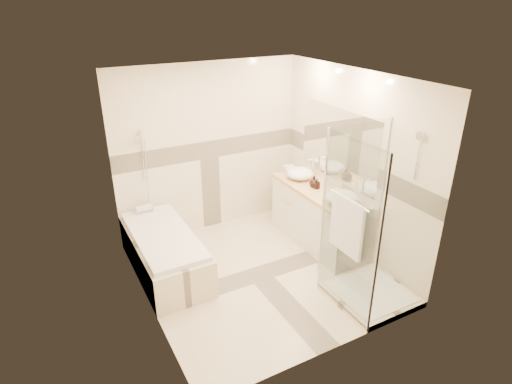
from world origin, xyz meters
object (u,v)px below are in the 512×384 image
bathtub (164,250)px  vessel_sink_far (342,198)px  vanity (317,216)px  amenity_bottle_b (314,181)px  shower_enclosure (362,261)px  amenity_bottle_a (317,184)px  vessel_sink_near (300,173)px

bathtub → vessel_sink_far: 2.38m
vanity → vessel_sink_far: vessel_sink_far is taller
vessel_sink_far → amenity_bottle_b: (0.00, 0.62, -0.01)m
bathtub → shower_enclosure: bearing=-41.1°
shower_enclosure → amenity_bottle_a: bearing=78.2°
bathtub → vessel_sink_far: vessel_sink_far is taller
amenity_bottle_a → amenity_bottle_b: 0.07m
bathtub → vessel_sink_near: vessel_sink_near is taller
bathtub → vessel_sink_near: bearing=2.8°
vessel_sink_near → vessel_sink_far: 0.97m
bathtub → amenity_bottle_b: size_ratio=10.57×
shower_enclosure → amenity_bottle_b: (0.27, 1.38, 0.43)m
amenity_bottle_b → shower_enclosure: bearing=-101.2°
vanity → amenity_bottle_a: size_ratio=10.68×
shower_enclosure → vessel_sink_far: shower_enclosure is taller
vessel_sink_near → amenity_bottle_b: bearing=-90.0°
shower_enclosure → amenity_bottle_b: shower_enclosure is taller
shower_enclosure → vessel_sink_near: (0.27, 1.72, 0.42)m
vessel_sink_near → vessel_sink_far: vessel_sink_far is taller
amenity_bottle_a → vessel_sink_far: bearing=-90.0°
vessel_sink_far → bathtub: bearing=158.0°
bathtub → vessel_sink_far: (2.13, -0.86, 0.63)m
vessel_sink_near → amenity_bottle_b: amenity_bottle_b is taller
vessel_sink_near → amenity_bottle_a: 0.42m
vessel_sink_far → amenity_bottle_a: vessel_sink_far is taller
bathtub → shower_enclosure: 2.47m
shower_enclosure → amenity_bottle_a: size_ratio=13.45×
bathtub → vanity: vanity is taller
amenity_bottle_a → amenity_bottle_b: bearing=90.0°
vessel_sink_far → vanity: bearing=87.8°
vanity → amenity_bottle_b: bearing=100.6°
shower_enclosure → vessel_sink_far: 0.91m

